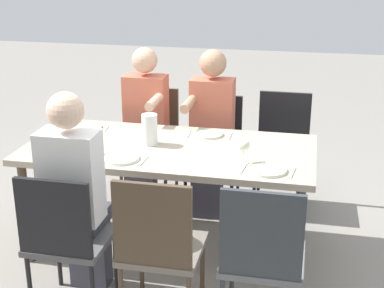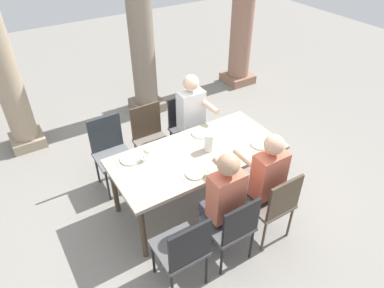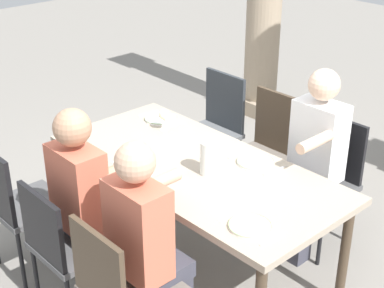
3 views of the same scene
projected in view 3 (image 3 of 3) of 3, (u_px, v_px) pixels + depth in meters
name	position (u px, v px, depth m)	size (l,w,h in m)	color
ground_plane	(195.00, 263.00, 4.01)	(16.00, 16.00, 0.00)	gray
dining_table	(195.00, 174.00, 3.70)	(1.96, 0.92, 0.77)	tan
chair_west_north	(215.00, 124.00, 4.79)	(0.44, 0.44, 0.95)	#5B5E61
chair_west_south	(16.00, 201.00, 3.71)	(0.44, 0.44, 0.94)	#4F4F50
chair_mid_north	(266.00, 147.00, 4.42)	(0.44, 0.44, 0.94)	#6A6158
chair_mid_south	(64.00, 242.00, 3.36)	(0.44, 0.44, 0.88)	#4F4F50
chair_east_north	(326.00, 174.00, 4.06)	(0.44, 0.44, 0.91)	#4F4F50
chair_east_south	(120.00, 286.00, 2.98)	(0.44, 0.44, 0.92)	#6A6158
diner_woman_green	(89.00, 203.00, 3.39)	(0.35, 0.50, 1.31)	#3F3F4C
diner_man_white	(311.00, 160.00, 3.86)	(0.35, 0.49, 1.32)	#3F3F4C
diner_guest_third	(148.00, 244.00, 3.03)	(0.34, 0.49, 1.30)	#3F3F4C
plate_0	(161.00, 118.00, 4.30)	(0.24, 0.24, 0.02)	white
wine_glass_0	(164.00, 115.00, 4.09)	(0.08, 0.08, 0.16)	white
fork_0	(148.00, 113.00, 4.40)	(0.02, 0.17, 0.01)	silver
spoon_0	(174.00, 125.00, 4.20)	(0.02, 0.17, 0.01)	silver
plate_1	(137.00, 166.00, 3.63)	(0.21, 0.21, 0.02)	white
fork_1	(122.00, 158.00, 3.74)	(0.02, 0.17, 0.01)	silver
spoon_1	(152.00, 175.00, 3.54)	(0.02, 0.17, 0.01)	silver
plate_2	(256.00, 162.00, 3.68)	(0.24, 0.24, 0.02)	white
fork_2	(238.00, 155.00, 3.79)	(0.02, 0.17, 0.01)	silver
spoon_2	(274.00, 171.00, 3.59)	(0.02, 0.17, 0.01)	silver
plate_3	(250.00, 226.00, 3.04)	(0.23, 0.23, 0.02)	white
fork_3	(229.00, 215.00, 3.14)	(0.02, 0.17, 0.01)	silver
spoon_3	(272.00, 239.00, 2.94)	(0.02, 0.17, 0.01)	silver
water_pitcher	(209.00, 159.00, 3.52)	(0.11, 0.11, 0.21)	white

